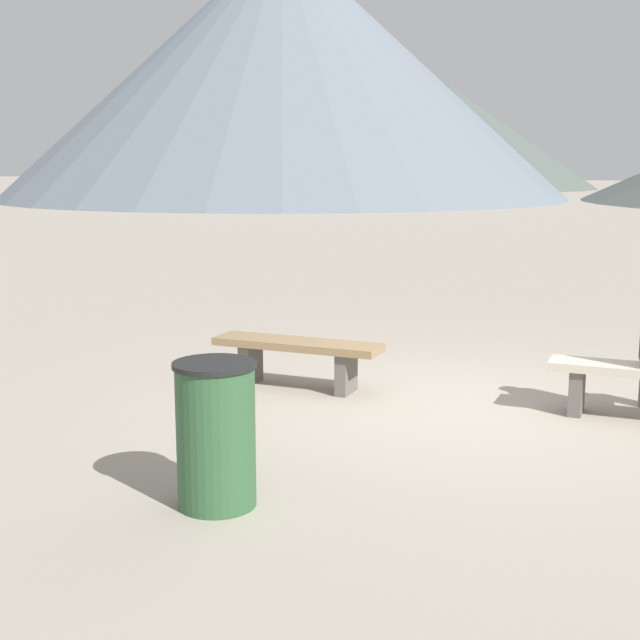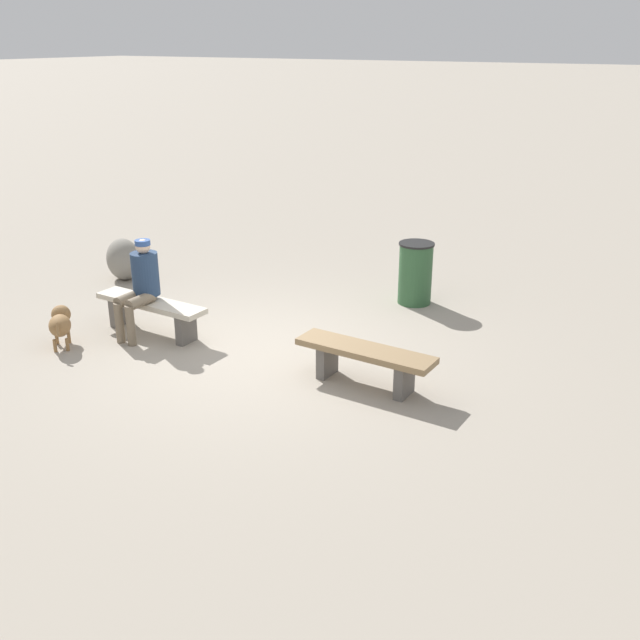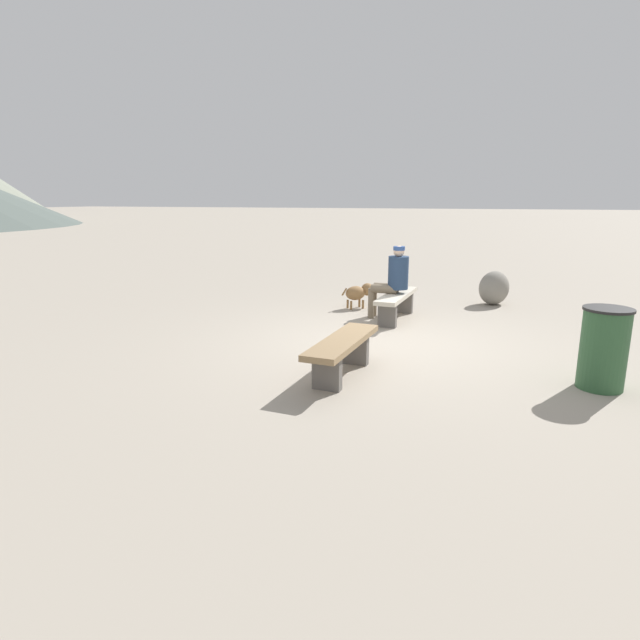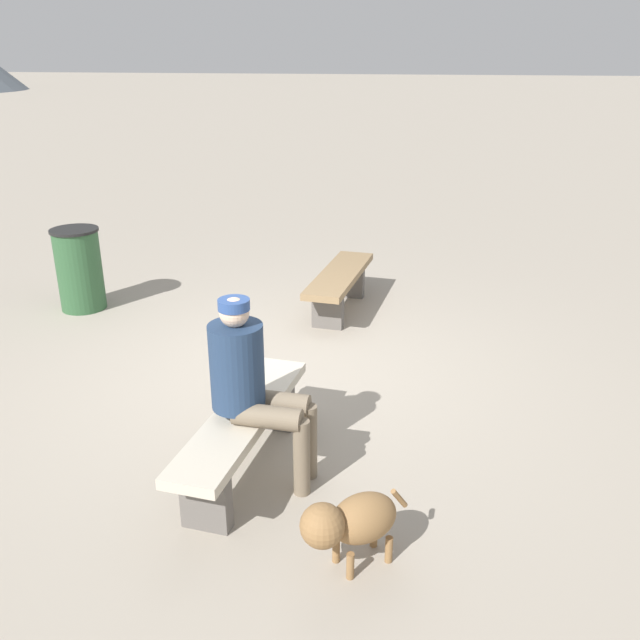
% 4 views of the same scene
% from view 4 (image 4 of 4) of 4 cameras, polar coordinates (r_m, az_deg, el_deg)
% --- Properties ---
extents(ground, '(210.00, 210.00, 0.06)m').
position_cam_4_polar(ground, '(6.06, -3.12, -4.66)').
color(ground, '#9E9384').
extents(bench_left, '(1.65, 0.46, 0.46)m').
position_cam_4_polar(bench_left, '(7.32, 1.73, 3.28)').
color(bench_left, '#605B56').
rests_on(bench_left, ground).
extents(bench_right, '(1.69, 0.43, 0.47)m').
position_cam_4_polar(bench_right, '(4.53, -6.67, -9.24)').
color(bench_right, '#605B56').
rests_on(bench_right, ground).
extents(seated_person, '(0.35, 0.68, 1.29)m').
position_cam_4_polar(seated_person, '(4.27, -5.98, -5.12)').
color(seated_person, navy).
rests_on(seated_person, ground).
extents(dog, '(0.54, 0.55, 0.48)m').
position_cam_4_polar(dog, '(3.76, 2.67, -16.99)').
color(dog, olive).
rests_on(dog, ground).
extents(trash_bin, '(0.52, 0.52, 0.92)m').
position_cam_4_polar(trash_bin, '(7.84, -20.10, 4.15)').
color(trash_bin, '#2D5633').
rests_on(trash_bin, ground).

